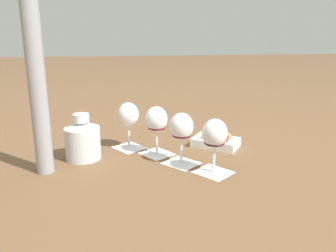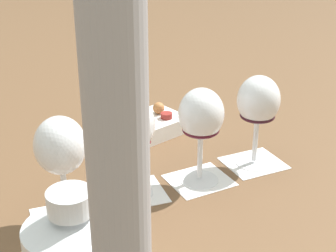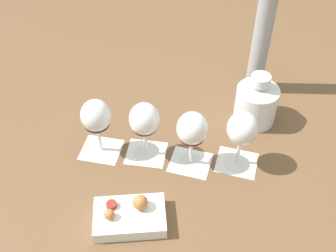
{
  "view_description": "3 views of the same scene",
  "coord_description": "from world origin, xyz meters",
  "px_view_note": "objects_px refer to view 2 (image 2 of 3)",
  "views": [
    {
      "loc": [
        -0.13,
        -1.14,
        0.45
      ],
      "look_at": [
        0.0,
        -0.0,
        0.12
      ],
      "focal_mm": 38.0,
      "sensor_mm": 36.0,
      "label": 1
    },
    {
      "loc": [
        -0.74,
        -0.21,
        0.47
      ],
      "look_at": [
        0.0,
        -0.0,
        0.12
      ],
      "focal_mm": 55.0,
      "sensor_mm": 36.0,
      "label": 2
    },
    {
      "loc": [
        0.46,
        0.59,
        0.85
      ],
      "look_at": [
        0.0,
        -0.0,
        0.12
      ],
      "focal_mm": 45.0,
      "sensor_mm": 36.0,
      "label": 3
    }
  ],
  "objects_px": {
    "wine_glass_0": "(61,151)",
    "wine_glass_1": "(131,130)",
    "wine_glass_2": "(201,119)",
    "wine_glass_3": "(258,104)",
    "snack_dish": "(145,126)"
  },
  "relations": [
    {
      "from": "wine_glass_1",
      "to": "wine_glass_2",
      "type": "height_order",
      "value": "same"
    },
    {
      "from": "wine_glass_2",
      "to": "wine_glass_3",
      "type": "height_order",
      "value": "same"
    },
    {
      "from": "wine_glass_2",
      "to": "snack_dish",
      "type": "distance_m",
      "value": 0.24
    },
    {
      "from": "wine_glass_0",
      "to": "snack_dish",
      "type": "relative_size",
      "value": 0.87
    },
    {
      "from": "wine_glass_1",
      "to": "wine_glass_2",
      "type": "bearing_deg",
      "value": -53.53
    },
    {
      "from": "snack_dish",
      "to": "wine_glass_3",
      "type": "bearing_deg",
      "value": -105.3
    },
    {
      "from": "wine_glass_1",
      "to": "wine_glass_3",
      "type": "relative_size",
      "value": 1.0
    },
    {
      "from": "wine_glass_3",
      "to": "wine_glass_0",
      "type": "bearing_deg",
      "value": 134.96
    },
    {
      "from": "wine_glass_0",
      "to": "wine_glass_1",
      "type": "height_order",
      "value": "same"
    },
    {
      "from": "wine_glass_0",
      "to": "wine_glass_1",
      "type": "xyz_separation_m",
      "value": [
        0.1,
        -0.08,
        0.0
      ]
    },
    {
      "from": "wine_glass_2",
      "to": "wine_glass_3",
      "type": "relative_size",
      "value": 1.0
    },
    {
      "from": "wine_glass_1",
      "to": "snack_dish",
      "type": "bearing_deg",
      "value": 12.67
    },
    {
      "from": "wine_glass_2",
      "to": "wine_glass_3",
      "type": "bearing_deg",
      "value": -43.69
    },
    {
      "from": "wine_glass_0",
      "to": "wine_glass_2",
      "type": "bearing_deg",
      "value": -45.73
    },
    {
      "from": "snack_dish",
      "to": "wine_glass_2",
      "type": "bearing_deg",
      "value": -135.73
    }
  ]
}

